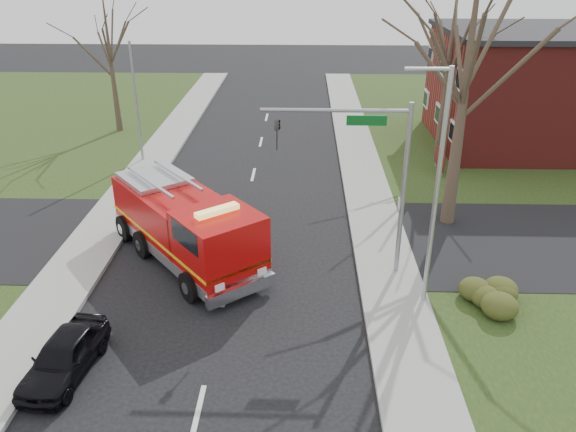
{
  "coord_description": "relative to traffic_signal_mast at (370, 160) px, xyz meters",
  "views": [
    {
      "loc": [
        2.81,
        -17.56,
        11.51
      ],
      "look_at": [
        2.24,
        2.42,
        2.0
      ],
      "focal_mm": 35.0,
      "sensor_mm": 36.0,
      "label": 1
    }
  ],
  "objects": [
    {
      "name": "bare_tree_far",
      "position": [
        5.79,
        13.5,
        1.78
      ],
      "size": [
        5.25,
        5.25,
        10.5
      ],
      "color": "#3F3125",
      "rests_on": "ground"
    },
    {
      "name": "health_center_sign",
      "position": [
        5.29,
        11.0,
        -3.83
      ],
      "size": [
        0.12,
        2.0,
        1.4
      ],
      "color": "#571814",
      "rests_on": "ground"
    },
    {
      "name": "bare_tree_left",
      "position": [
        -15.21,
        18.5,
        0.86
      ],
      "size": [
        4.5,
        4.5,
        9.0
      ],
      "color": "#3F3125",
      "rests_on": "ground"
    },
    {
      "name": "sidewalk_right",
      "position": [
        0.99,
        -1.5,
        -4.63
      ],
      "size": [
        2.4,
        80.0,
        0.15
      ],
      "primitive_type": "cube",
      "color": "#9F9F99",
      "rests_on": "ground"
    },
    {
      "name": "bare_tree_near",
      "position": [
        4.29,
        4.5,
        2.71
      ],
      "size": [
        6.0,
        6.0,
        12.0
      ],
      "color": "#3F3125",
      "rests_on": "ground"
    },
    {
      "name": "ground",
      "position": [
        -5.21,
        -1.5,
        -4.71
      ],
      "size": [
        120.0,
        120.0,
        0.0
      ],
      "primitive_type": "plane",
      "color": "black",
      "rests_on": "ground"
    },
    {
      "name": "parked_car_maroon",
      "position": [
        -9.41,
        -6.05,
        -4.08
      ],
      "size": [
        1.93,
        3.85,
        1.26
      ],
      "primitive_type": "imported",
      "rotation": [
        0.0,
        0.0,
        -0.12
      ],
      "color": "black",
      "rests_on": "ground"
    },
    {
      "name": "brick_building",
      "position": [
        13.79,
        16.5,
        -1.05
      ],
      "size": [
        15.4,
        10.4,
        7.25
      ],
      "color": "maroon",
      "rests_on": "ground"
    },
    {
      "name": "utility_pole_far",
      "position": [
        -12.01,
        12.5,
        -1.21
      ],
      "size": [
        0.14,
        0.14,
        7.0
      ],
      "primitive_type": "cylinder",
      "color": "gray",
      "rests_on": "ground"
    },
    {
      "name": "sidewalk_left",
      "position": [
        -11.41,
        -1.5,
        -4.63
      ],
      "size": [
        2.4,
        80.0,
        0.15
      ],
      "primitive_type": "cube",
      "color": "#9F9F99",
      "rests_on": "ground"
    },
    {
      "name": "hedge_corner",
      "position": [
        3.79,
        -2.5,
        -4.13
      ],
      "size": [
        2.8,
        2.0,
        0.9
      ],
      "primitive_type": "ellipsoid",
      "color": "#303D16",
      "rests_on": "lawn_right"
    },
    {
      "name": "fire_engine",
      "position": [
        -7.02,
        0.81,
        -3.23
      ],
      "size": [
        7.22,
        8.02,
        3.26
      ],
      "rotation": [
        0.0,
        0.0,
        0.68
      ],
      "color": "#AE0808",
      "rests_on": "ground"
    },
    {
      "name": "traffic_signal_mast",
      "position": [
        0.0,
        0.0,
        0.0
      ],
      "size": [
        5.29,
        0.18,
        6.8
      ],
      "color": "gray",
      "rests_on": "ground"
    },
    {
      "name": "streetlight_pole",
      "position": [
        1.93,
        -2.0,
        -0.16
      ],
      "size": [
        1.48,
        0.16,
        8.4
      ],
      "color": "#B7BABF",
      "rests_on": "ground"
    }
  ]
}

